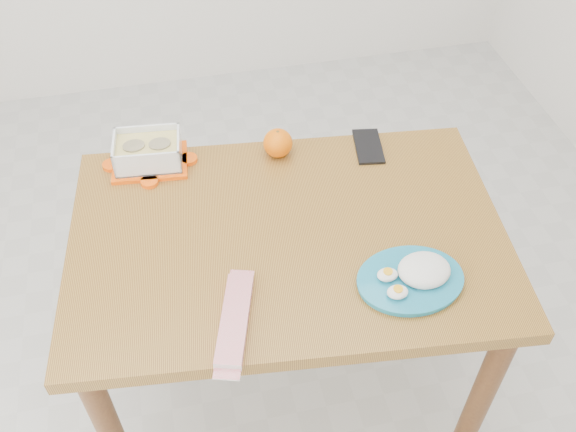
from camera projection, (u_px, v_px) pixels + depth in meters
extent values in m
plane|color=#B7B7B2|center=(227.00, 372.00, 2.15)|extent=(3.50, 3.50, 0.00)
cube|color=olive|center=(288.00, 238.00, 1.59)|extent=(1.14, 0.82, 0.04)
cylinder|color=#5B3616|center=(479.00, 401.00, 1.69)|extent=(0.06, 0.06, 0.71)
cylinder|color=#5B3616|center=(128.00, 261.00, 2.03)|extent=(0.06, 0.06, 0.71)
cylinder|color=#5B3616|center=(422.00, 235.00, 2.10)|extent=(0.06, 0.06, 0.71)
cube|color=#FF5507|center=(150.00, 162.00, 1.75)|extent=(0.21, 0.17, 0.01)
cube|color=white|center=(148.00, 150.00, 1.72)|extent=(0.19, 0.14, 0.07)
cube|color=#CDBC66|center=(148.00, 152.00, 1.72)|extent=(0.17, 0.13, 0.05)
cylinder|color=#8F885E|center=(134.00, 148.00, 1.71)|extent=(0.06, 0.06, 0.02)
cylinder|color=#8F885E|center=(160.00, 146.00, 1.71)|extent=(0.06, 0.06, 0.02)
sphere|color=orange|center=(278.00, 143.00, 1.75)|extent=(0.08, 0.08, 0.08)
cylinder|color=teal|center=(410.00, 280.00, 1.46)|extent=(0.25, 0.25, 0.02)
ellipsoid|color=silver|center=(425.00, 267.00, 1.45)|extent=(0.12, 0.11, 0.05)
ellipsoid|color=white|center=(387.00, 275.00, 1.45)|extent=(0.05, 0.04, 0.02)
ellipsoid|color=white|center=(398.00, 292.00, 1.42)|extent=(0.05, 0.04, 0.02)
cube|color=red|center=(235.00, 320.00, 1.38)|extent=(0.12, 0.24, 0.02)
cube|color=black|center=(368.00, 146.00, 1.80)|extent=(0.10, 0.16, 0.01)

